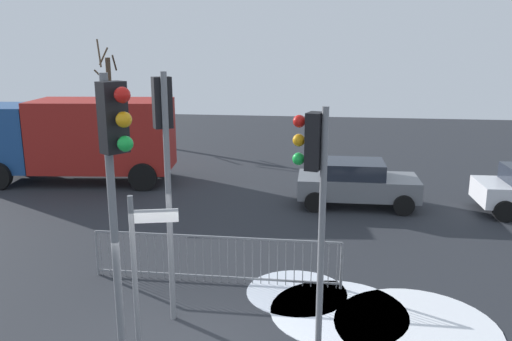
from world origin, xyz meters
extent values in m
cylinder|color=slate|center=(-0.48, 1.32, 2.33)|extent=(0.11, 0.11, 4.65)
cube|color=black|center=(-0.57, 1.46, 4.10)|extent=(0.39, 0.36, 0.90)
sphere|color=red|center=(-0.70, 1.67, 4.40)|extent=(0.20, 0.20, 0.20)
sphere|color=orange|center=(-0.70, 1.67, 4.10)|extent=(0.20, 0.20, 0.20)
sphere|color=green|center=(-0.70, 1.67, 3.80)|extent=(0.20, 0.20, 0.20)
cylinder|color=slate|center=(-0.51, -1.07, 2.38)|extent=(0.11, 0.11, 4.76)
cube|color=black|center=(-0.37, -1.17, 4.21)|extent=(0.37, 0.39, 0.90)
sphere|color=red|center=(-0.17, -1.32, 4.51)|extent=(0.20, 0.20, 0.20)
sphere|color=orange|center=(-0.17, -1.32, 4.21)|extent=(0.20, 0.20, 0.20)
sphere|color=green|center=(-0.17, -1.32, 3.91)|extent=(0.20, 0.20, 0.20)
cylinder|color=slate|center=(2.27, 0.56, 2.09)|extent=(0.11, 0.11, 4.19)
cube|color=black|center=(2.11, 0.60, 3.64)|extent=(0.30, 0.37, 0.90)
sphere|color=red|center=(1.87, 0.67, 3.94)|extent=(0.20, 0.20, 0.20)
sphere|color=orange|center=(1.87, 0.67, 3.64)|extent=(0.20, 0.20, 0.20)
sphere|color=green|center=(1.87, 0.67, 3.34)|extent=(0.20, 0.20, 0.20)
cylinder|color=slate|center=(-0.74, 0.14, 1.39)|extent=(0.09, 0.09, 2.78)
cube|color=white|center=(-0.36, 0.24, 2.43)|extent=(0.69, 0.20, 0.22)
cube|color=slate|center=(0.00, 2.96, 1.05)|extent=(5.44, 0.04, 0.04)
cube|color=slate|center=(0.00, 2.96, 0.12)|extent=(5.44, 0.04, 0.04)
cylinder|color=slate|center=(-2.63, 2.96, 0.53)|extent=(0.02, 0.02, 1.05)
cylinder|color=slate|center=(-2.45, 2.96, 0.53)|extent=(0.02, 0.02, 1.05)
cylinder|color=slate|center=(-2.27, 2.96, 0.53)|extent=(0.02, 0.02, 1.05)
cylinder|color=slate|center=(-2.09, 2.96, 0.53)|extent=(0.02, 0.02, 1.05)
cylinder|color=slate|center=(-1.90, 2.96, 0.53)|extent=(0.02, 0.02, 1.05)
cylinder|color=slate|center=(-1.72, 2.96, 0.53)|extent=(0.02, 0.02, 1.05)
cylinder|color=slate|center=(-1.54, 2.96, 0.53)|extent=(0.02, 0.02, 1.05)
cylinder|color=slate|center=(-1.36, 2.96, 0.53)|extent=(0.02, 0.02, 1.05)
cylinder|color=slate|center=(-1.18, 2.96, 0.53)|extent=(0.02, 0.02, 1.05)
cylinder|color=slate|center=(-1.00, 2.96, 0.53)|extent=(0.02, 0.02, 1.05)
cylinder|color=slate|center=(-0.82, 2.96, 0.53)|extent=(0.02, 0.02, 1.05)
cylinder|color=slate|center=(-0.63, 2.96, 0.53)|extent=(0.02, 0.02, 1.05)
cylinder|color=slate|center=(-0.45, 2.96, 0.53)|extent=(0.02, 0.02, 1.05)
cylinder|color=slate|center=(-0.27, 2.96, 0.53)|extent=(0.02, 0.02, 1.05)
cylinder|color=slate|center=(-0.09, 2.96, 0.53)|extent=(0.02, 0.02, 1.05)
cylinder|color=slate|center=(0.09, 2.96, 0.53)|extent=(0.02, 0.02, 1.05)
cylinder|color=slate|center=(0.27, 2.96, 0.53)|extent=(0.02, 0.02, 1.05)
cylinder|color=slate|center=(0.45, 2.96, 0.53)|extent=(0.02, 0.02, 1.05)
cylinder|color=slate|center=(0.63, 2.96, 0.53)|extent=(0.02, 0.02, 1.05)
cylinder|color=slate|center=(0.82, 2.96, 0.53)|extent=(0.02, 0.02, 1.05)
cylinder|color=slate|center=(1.00, 2.96, 0.53)|extent=(0.02, 0.02, 1.05)
cylinder|color=slate|center=(1.18, 2.96, 0.53)|extent=(0.02, 0.02, 1.05)
cylinder|color=slate|center=(1.36, 2.96, 0.53)|extent=(0.02, 0.02, 1.05)
cylinder|color=slate|center=(1.54, 2.96, 0.53)|extent=(0.02, 0.02, 1.05)
cylinder|color=slate|center=(1.72, 2.96, 0.53)|extent=(0.02, 0.02, 1.05)
cylinder|color=slate|center=(1.90, 2.96, 0.53)|extent=(0.02, 0.02, 1.05)
cylinder|color=slate|center=(2.09, 2.96, 0.53)|extent=(0.02, 0.02, 1.05)
cylinder|color=slate|center=(2.27, 2.96, 0.53)|extent=(0.02, 0.02, 1.05)
cylinder|color=slate|center=(2.45, 2.96, 0.53)|extent=(0.02, 0.02, 1.05)
cylinder|color=slate|center=(2.63, 2.96, 0.53)|extent=(0.02, 0.02, 1.05)
cylinder|color=slate|center=(-2.72, 2.96, 0.53)|extent=(0.06, 0.06, 1.05)
cylinder|color=slate|center=(2.72, 2.96, 0.53)|extent=(0.06, 0.06, 1.05)
cube|color=slate|center=(3.40, 9.00, 0.65)|extent=(3.82, 1.74, 0.65)
cube|color=#1E232D|center=(3.25, 9.00, 1.20)|extent=(1.91, 1.52, 0.55)
cylinder|color=black|center=(4.74, 9.86, 0.32)|extent=(0.64, 0.23, 0.64)
cylinder|color=black|center=(4.76, 8.16, 0.32)|extent=(0.64, 0.23, 0.64)
cylinder|color=black|center=(2.04, 9.84, 0.32)|extent=(0.64, 0.23, 0.64)
cylinder|color=black|center=(2.06, 8.14, 0.32)|extent=(0.64, 0.23, 0.64)
cylinder|color=black|center=(7.58, 9.68, 0.32)|extent=(0.64, 0.23, 0.64)
cylinder|color=black|center=(7.62, 7.98, 0.32)|extent=(0.64, 0.23, 0.64)
cube|color=maroon|center=(-5.89, 10.81, 1.80)|extent=(5.23, 2.92, 2.60)
cube|color=navy|center=(-9.42, 10.42, 1.70)|extent=(2.24, 2.50, 2.40)
cylinder|color=black|center=(-9.55, 11.62, 0.50)|extent=(1.03, 0.41, 1.00)
cylinder|color=black|center=(-4.07, 9.80, 0.50)|extent=(1.03, 0.41, 1.00)
cylinder|color=black|center=(-4.33, 12.18, 0.50)|extent=(1.03, 0.41, 1.00)
cylinder|color=#473828|center=(-9.26, 19.49, 2.20)|extent=(0.26, 0.26, 4.40)
cylinder|color=#473828|center=(-9.62, 19.28, 4.64)|extent=(0.56, 0.83, 1.45)
cylinder|color=#473828|center=(-8.92, 19.55, 4.12)|extent=(0.21, 0.77, 0.85)
cylinder|color=#473828|center=(-9.54, 19.63, 4.46)|extent=(0.38, 0.65, 0.94)
cylinder|color=#473828|center=(-9.27, 18.96, 3.24)|extent=(1.14, 0.10, 1.12)
cylinder|color=silver|center=(1.80, 2.68, 0.01)|extent=(2.12, 2.12, 0.01)
cylinder|color=white|center=(4.08, 1.60, 0.01)|extent=(3.05, 3.05, 0.01)
cylinder|color=white|center=(2.66, 1.98, 0.01)|extent=(2.69, 2.69, 0.01)
camera|label=1|loc=(2.24, -7.32, 5.11)|focal=36.23mm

